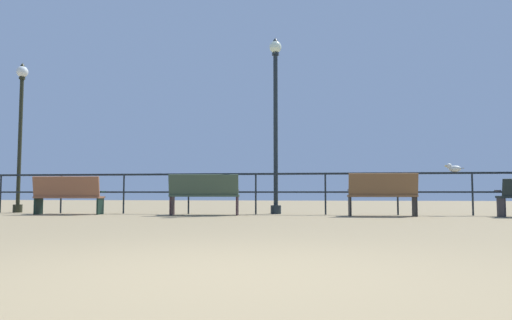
{
  "coord_description": "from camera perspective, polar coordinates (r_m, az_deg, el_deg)",
  "views": [
    {
      "loc": [
        0.61,
        -3.12,
        0.55
      ],
      "look_at": [
        -0.81,
        8.35,
        1.35
      ],
      "focal_mm": 33.2,
      "sensor_mm": 36.0,
      "label": 1
    }
  ],
  "objects": [
    {
      "name": "pier_railing",
      "position": [
        11.99,
        4.15,
        -2.9
      ],
      "size": [
        19.37,
        0.05,
        1.05
      ],
      "color": "black",
      "rests_on": "ground_plane"
    },
    {
      "name": "bench_near_left",
      "position": [
        11.6,
        -6.26,
        -3.95
      ],
      "size": [
        1.73,
        0.82,
        0.99
      ],
      "color": "#374836",
      "rests_on": "ground_plane"
    },
    {
      "name": "ground_plane",
      "position": [
        3.23,
        -4.0,
        -13.74
      ],
      "size": [
        60.0,
        60.0,
        0.0
      ],
      "primitive_type": "plane",
      "color": "#897755"
    },
    {
      "name": "lamppost_center",
      "position": [
        12.5,
        2.37,
        5.71
      ],
      "size": [
        0.32,
        0.32,
        4.67
      ],
      "color": "#1B2429",
      "rests_on": "ground_plane"
    },
    {
      "name": "bench_far_left",
      "position": [
        12.88,
        -21.72,
        -3.8
      ],
      "size": [
        1.72,
        0.75,
        0.96
      ],
      "color": "brown",
      "rests_on": "ground_plane"
    },
    {
      "name": "seagull_on_rail",
      "position": [
        12.46,
        22.73,
        -0.9
      ],
      "size": [
        0.44,
        0.25,
        0.21
      ],
      "color": "silver",
      "rests_on": "pier_railing"
    },
    {
      "name": "lamppost_left",
      "position": [
        14.9,
        -26.51,
        4.03
      ],
      "size": [
        0.32,
        0.32,
        4.23
      ],
      "color": "black",
      "rests_on": "ground_plane"
    },
    {
      "name": "bench_near_right",
      "position": [
        11.41,
        14.99,
        -3.79
      ],
      "size": [
        1.58,
        0.63,
        1.0
      ],
      "color": "brown",
      "rests_on": "ground_plane"
    }
  ]
}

